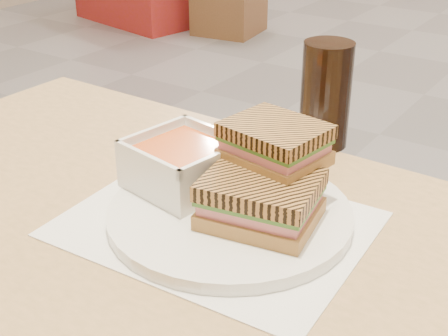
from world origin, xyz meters
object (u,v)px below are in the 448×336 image
Objects in this scene: soup_bowl at (183,166)px; panini_lower at (261,199)px; cola_glass at (326,95)px; plate at (230,214)px.

panini_lower is at bearing -8.20° from soup_bowl.
cola_glass is (0.07, 0.25, 0.03)m from soup_bowl.
panini_lower reaches higher than plate.
cola_glass is (-0.01, 0.27, 0.07)m from plate.
soup_bowl is at bearing 171.80° from panini_lower.
cola_glass reaches higher than plate.
plate is 2.14× the size of soup_bowl.
soup_bowl is 0.96× the size of panini_lower.
soup_bowl is (-0.08, 0.02, 0.04)m from plate.
plate is 0.06m from panini_lower.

